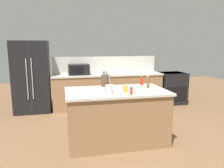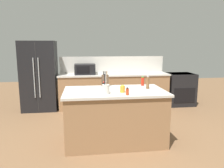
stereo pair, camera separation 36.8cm
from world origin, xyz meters
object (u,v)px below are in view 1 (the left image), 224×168
(range_oven, at_px, (171,88))
(knife_block, at_px, (105,81))
(microwave, at_px, (79,69))
(honey_jar, at_px, (125,89))
(utensil_crock, at_px, (109,89))
(hot_sauce_bottle, at_px, (142,81))
(soy_sauce_bottle, at_px, (107,87))
(spice_jar_paprika, at_px, (131,91))
(pepper_grinder, at_px, (148,82))
(refrigerator, at_px, (32,77))

(range_oven, bearing_deg, knife_block, -142.68)
(range_oven, xyz_separation_m, microwave, (-2.72, 0.00, 0.61))
(honey_jar, bearing_deg, utensil_crock, -167.41)
(microwave, xyz_separation_m, hot_sauce_bottle, (1.10, -1.82, -0.06))
(knife_block, distance_m, hot_sauce_bottle, 0.73)
(knife_block, relative_size, soy_sauce_bottle, 1.59)
(range_oven, xyz_separation_m, spice_jar_paprika, (-2.08, -2.59, 0.53))
(hot_sauce_bottle, xyz_separation_m, honey_jar, (-0.50, -0.56, -0.03))
(hot_sauce_bottle, xyz_separation_m, pepper_grinder, (0.01, -0.31, 0.03))
(microwave, height_order, pepper_grinder, microwave)
(microwave, bearing_deg, pepper_grinder, -62.50)
(refrigerator, relative_size, range_oven, 1.99)
(refrigerator, relative_size, knife_block, 6.30)
(refrigerator, distance_m, soy_sauce_bottle, 2.83)
(hot_sauce_bottle, bearing_deg, utensil_crock, -141.65)
(soy_sauce_bottle, bearing_deg, range_oven, 44.00)
(microwave, relative_size, hot_sauce_bottle, 3.07)
(microwave, relative_size, honey_jar, 4.55)
(refrigerator, xyz_separation_m, hot_sauce_bottle, (2.30, -1.87, 0.11))
(range_oven, xyz_separation_m, hot_sauce_bottle, (-1.62, -1.82, 0.56))
(range_oven, distance_m, pepper_grinder, 2.74)
(soy_sauce_bottle, height_order, pepper_grinder, pepper_grinder)
(hot_sauce_bottle, xyz_separation_m, soy_sauce_bottle, (-0.80, -0.52, 0.00))
(utensil_crock, bearing_deg, honey_jar, 12.59)
(refrigerator, distance_m, hot_sauce_bottle, 2.97)
(refrigerator, distance_m, honey_jar, 3.03)
(spice_jar_paprika, bearing_deg, pepper_grinder, 44.30)
(range_oven, distance_m, soy_sauce_bottle, 3.42)
(honey_jar, relative_size, pepper_grinder, 0.50)
(range_oven, height_order, soy_sauce_bottle, soy_sauce_bottle)
(microwave, bearing_deg, refrigerator, 177.55)
(pepper_grinder, bearing_deg, range_oven, 52.86)
(knife_block, bearing_deg, spice_jar_paprika, -69.51)
(hot_sauce_bottle, relative_size, pepper_grinder, 0.74)
(microwave, distance_m, honey_jar, 2.45)
(refrigerator, bearing_deg, pepper_grinder, -43.37)
(soy_sauce_bottle, relative_size, pepper_grinder, 0.76)
(spice_jar_paprika, bearing_deg, soy_sauce_bottle, 144.52)
(spice_jar_paprika, xyz_separation_m, soy_sauce_bottle, (-0.34, 0.25, 0.03))
(hot_sauce_bottle, bearing_deg, spice_jar_paprika, -120.80)
(refrigerator, bearing_deg, hot_sauce_bottle, -39.13)
(range_oven, bearing_deg, refrigerator, 179.25)
(soy_sauce_bottle, xyz_separation_m, pepper_grinder, (0.81, 0.21, 0.03))
(spice_jar_paprika, bearing_deg, refrigerator, 124.93)
(microwave, bearing_deg, hot_sauce_bottle, -58.86)
(refrigerator, relative_size, pepper_grinder, 7.59)
(spice_jar_paprika, height_order, pepper_grinder, pepper_grinder)
(refrigerator, relative_size, spice_jar_paprika, 15.21)
(microwave, relative_size, soy_sauce_bottle, 3.00)
(refrigerator, distance_m, spice_jar_paprika, 3.22)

